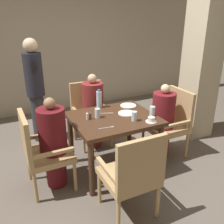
{
  "coord_description": "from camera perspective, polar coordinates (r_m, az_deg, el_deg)",
  "views": [
    {
      "loc": [
        -1.29,
        -2.6,
        2.01
      ],
      "look_at": [
        0.0,
        0.04,
        0.81
      ],
      "focal_mm": 40.0,
      "sensor_mm": 36.0,
      "label": 1
    }
  ],
  "objects": [
    {
      "name": "ground_plane",
      "position": [
        3.53,
        0.33,
        -12.53
      ],
      "size": [
        16.0,
        16.0,
        0.0
      ],
      "primitive_type": "plane",
      "color": "#60564C"
    },
    {
      "name": "wall_back",
      "position": [
        5.35,
        -12.3,
        15.1
      ],
      "size": [
        8.0,
        0.06,
        2.8
      ],
      "color": "tan",
      "rests_on": "ground_plane"
    },
    {
      "name": "pillar_stone",
      "position": [
        4.28,
        19.97,
        11.97
      ],
      "size": [
        0.45,
        0.45,
        2.7
      ],
      "color": "#BCAD8E",
      "rests_on": "ground_plane"
    },
    {
      "name": "dining_table",
      "position": [
        3.21,
        0.35,
        -2.95
      ],
      "size": [
        1.05,
        0.89,
        0.76
      ],
      "color": "#422819",
      "rests_on": "ground_plane"
    },
    {
      "name": "chair_left_side",
      "position": [
        3.02,
        -15.9,
        -8.25
      ],
      "size": [
        0.52,
        0.52,
        0.98
      ],
      "color": "tan",
      "rests_on": "ground_plane"
    },
    {
      "name": "diner_in_left_chair",
      "position": [
        3.01,
        -13.25,
        -6.77
      ],
      "size": [
        0.32,
        0.32,
        1.13
      ],
      "color": "#5B1419",
      "rests_on": "ground_plane"
    },
    {
      "name": "chair_far_side",
      "position": [
        3.98,
        -5.11,
        0.13
      ],
      "size": [
        0.52,
        0.52,
        0.98
      ],
      "color": "tan",
      "rests_on": "ground_plane"
    },
    {
      "name": "diner_in_far_chair",
      "position": [
        3.82,
        -4.34,
        0.39
      ],
      "size": [
        0.32,
        0.32,
        1.16
      ],
      "color": "maroon",
      "rests_on": "ground_plane"
    },
    {
      "name": "chair_right_side",
      "position": [
        3.73,
        13.29,
        -1.92
      ],
      "size": [
        0.52,
        0.52,
        0.98
      ],
      "color": "tan",
      "rests_on": "ground_plane"
    },
    {
      "name": "diner_in_right_chair",
      "position": [
        3.63,
        11.52,
        -1.84
      ],
      "size": [
        0.32,
        0.32,
        1.09
      ],
      "color": "maroon",
      "rests_on": "ground_plane"
    },
    {
      "name": "chair_near_corner",
      "position": [
        2.54,
        4.76,
        -13.74
      ],
      "size": [
        0.52,
        0.52,
        0.98
      ],
      "color": "tan",
      "rests_on": "ground_plane"
    },
    {
      "name": "standing_host",
      "position": [
        4.09,
        -17.13,
        5.19
      ],
      "size": [
        0.28,
        0.32,
        1.65
      ],
      "color": "#2D2D33",
      "rests_on": "ground_plane"
    },
    {
      "name": "plate_main_left",
      "position": [
        3.26,
        3.39,
        -0.29
      ],
      "size": [
        0.23,
        0.23,
        0.01
      ],
      "color": "white",
      "rests_on": "dining_table"
    },
    {
      "name": "plate_main_right",
      "position": [
        3.53,
        3.73,
        1.47
      ],
      "size": [
        0.23,
        0.23,
        0.01
      ],
      "color": "white",
      "rests_on": "dining_table"
    },
    {
      "name": "teacup_with_saucer",
      "position": [
        3.05,
        8.96,
        -1.79
      ],
      "size": [
        0.14,
        0.14,
        0.06
      ],
      "color": "white",
      "rests_on": "dining_table"
    },
    {
      "name": "water_bottle",
      "position": [
        3.44,
        -2.99,
        2.93
      ],
      "size": [
        0.07,
        0.07,
        0.26
      ],
      "color": "silver",
      "rests_on": "dining_table"
    },
    {
      "name": "glass_tall_near",
      "position": [
        3.23,
        9.2,
        0.24
      ],
      "size": [
        0.07,
        0.07,
        0.12
      ],
      "color": "silver",
      "rests_on": "dining_table"
    },
    {
      "name": "glass_tall_mid",
      "position": [
        3.12,
        -3.34,
        -0.27
      ],
      "size": [
        0.07,
        0.07,
        0.12
      ],
      "color": "silver",
      "rests_on": "dining_table"
    },
    {
      "name": "glass_tall_far",
      "position": [
        3.04,
        5.1,
        -0.96
      ],
      "size": [
        0.07,
        0.07,
        0.12
      ],
      "color": "silver",
      "rests_on": "dining_table"
    },
    {
      "name": "salt_shaker",
      "position": [
        3.08,
        -5.68,
        -1.02
      ],
      "size": [
        0.03,
        0.03,
        0.09
      ],
      "color": "white",
      "rests_on": "dining_table"
    },
    {
      "name": "pepper_shaker",
      "position": [
        3.09,
        -5.0,
        -0.93
      ],
      "size": [
        0.03,
        0.03,
        0.08
      ],
      "color": "#4C3D2D",
      "rests_on": "dining_table"
    },
    {
      "name": "fork_beside_plate",
      "position": [
        2.87,
        -0.94,
        -3.55
      ],
      "size": [
        0.19,
        0.04,
        0.0
      ],
      "color": "silver",
      "rests_on": "dining_table"
    },
    {
      "name": "knife_beside_plate",
      "position": [
        3.27,
        -1.26,
        -0.27
      ],
      "size": [
        0.19,
        0.08,
        0.0
      ],
      "color": "silver",
      "rests_on": "dining_table"
    }
  ]
}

